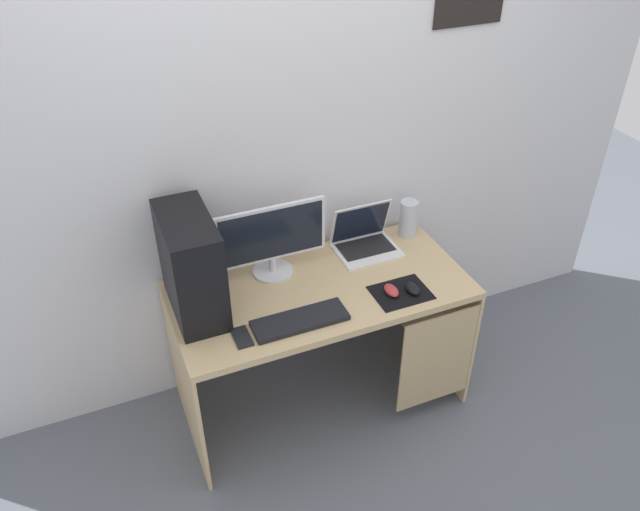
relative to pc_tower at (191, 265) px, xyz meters
name	(u,v)px	position (x,y,z in m)	size (l,w,h in m)	color
ground_plane	(320,396)	(0.56, -0.08, -0.97)	(8.00, 8.00, 0.00)	slate
wall_back	(289,143)	(0.56, 0.30, 0.33)	(4.00, 0.05, 2.60)	silver
desk	(324,312)	(0.58, -0.09, -0.38)	(1.39, 0.67, 0.74)	tan
pc_tower	(191,265)	(0.00, 0.00, 0.00)	(0.21, 0.43, 0.47)	black
monitor	(272,240)	(0.40, 0.11, -0.04)	(0.53, 0.20, 0.37)	silver
laptop	(365,240)	(0.89, 0.13, -0.18)	(0.31, 0.24, 0.24)	white
speaker	(408,218)	(1.16, 0.16, -0.13)	(0.09, 0.09, 0.20)	#B7BCC6
keyboard	(300,320)	(0.39, -0.27, -0.22)	(0.42, 0.14, 0.02)	black
mousepad	(401,293)	(0.89, -0.26, -0.23)	(0.26, 0.20, 0.01)	black
mouse_left	(391,290)	(0.84, -0.25, -0.21)	(0.06, 0.10, 0.03)	#B23333
mouse_right	(412,289)	(0.94, -0.28, -0.21)	(0.06, 0.10, 0.03)	black
cell_phone	(242,337)	(0.12, -0.27, -0.23)	(0.07, 0.13, 0.01)	black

